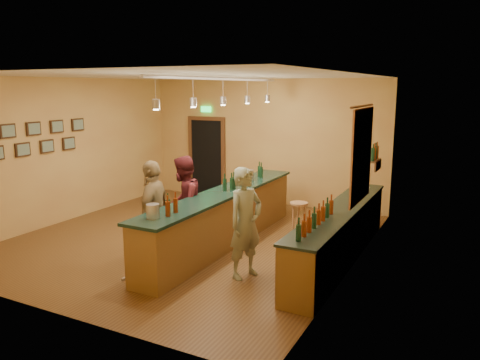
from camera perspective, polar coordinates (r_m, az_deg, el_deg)
The scene contains 17 objects.
floor at distance 9.52m, azimuth -5.99°, elevation -7.11°, with size 7.00×7.00×0.00m, color #543218.
ceiling at distance 9.04m, azimuth -6.41°, elevation 12.51°, with size 6.50×7.00×0.02m, color silver.
wall_back at distance 12.20m, azimuth 2.88°, elevation 4.69°, with size 6.50×0.02×3.20m, color #BC8246.
wall_front at distance 6.56m, azimuth -23.18°, elevation -1.90°, with size 6.50×0.02×3.20m, color #BC8246.
wall_left at distance 11.25m, azimuth -20.20°, elevation 3.46°, with size 0.02×7.00×3.20m, color #BC8246.
wall_right at distance 7.87m, azimuth 14.03°, elevation 0.74°, with size 0.02×7.00×3.20m, color #BC8246.
doorway at distance 13.02m, azimuth -4.03°, elevation 3.00°, with size 1.15×0.09×2.48m.
tapestry at distance 8.22m, azimuth 14.62°, elevation 2.91°, with size 0.03×1.40×1.60m, color maroon.
bottle_shelf at distance 9.71m, azimuth 16.18°, elevation 2.97°, with size 0.17×0.55×0.54m.
picture_grid at distance 10.69m, azimuth -23.13°, elevation 4.77°, with size 0.06×2.20×0.70m, color #382111, non-canonical shape.
back_counter at distance 8.37m, azimuth 12.07°, elevation -6.41°, with size 0.60×4.55×1.27m.
tasting_bar at distance 8.97m, azimuth -2.00°, elevation -4.17°, with size 0.73×5.10×1.38m.
pendant_track at distance 8.65m, azimuth -2.09°, elevation 11.20°, with size 0.11×4.60×0.50m.
bartender at distance 7.39m, azimuth 0.68°, elevation -5.26°, with size 0.65×0.43×1.78m, color gray.
customer_a at distance 8.73m, azimuth -6.91°, elevation -2.82°, with size 0.85×0.67×1.76m, color #59191E.
customer_b at distance 8.03m, azimuth -10.46°, elevation -4.00°, with size 1.06×0.44×1.81m, color #997A51.
bar_stool at distance 9.40m, azimuth 7.19°, elevation -3.58°, with size 0.36×0.36×0.74m.
Camera 1 is at (4.98, -7.55, 2.99)m, focal length 35.00 mm.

